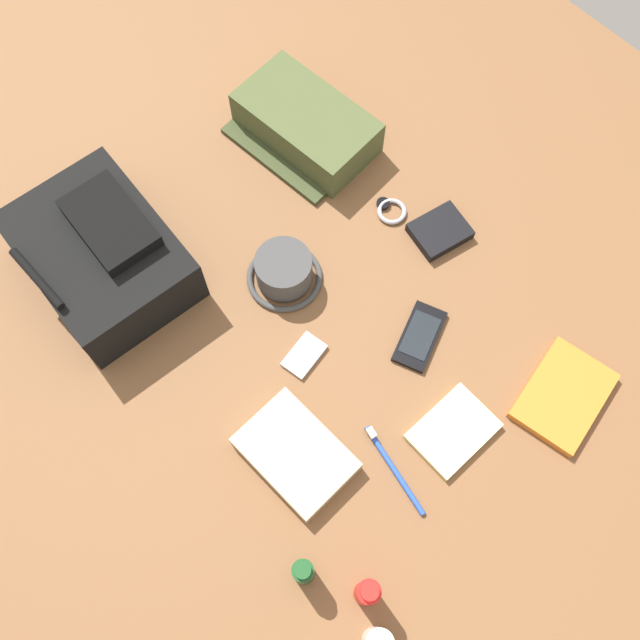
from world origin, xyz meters
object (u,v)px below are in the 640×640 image
Objects in this scene: sunscreen_spray at (367,593)px; wristwatch at (391,210)px; wallet at (440,231)px; toiletry_pouch at (305,125)px; bucket_hat at (284,271)px; shampoo_bottle at (303,572)px; media_player at (304,355)px; backpack at (102,255)px; paperback_novel at (563,396)px; folded_towel at (296,454)px; notepad at (453,431)px; cell_phone at (420,336)px; toothbrush at (391,465)px.

wristwatch is at bearing -48.60° from sunscreen_spray.
toiletry_pouch is at bearing 17.85° from wallet.
shampoo_bottle is (-0.44, 0.35, 0.02)m from bucket_hat.
media_player is 0.38m from wallet.
wallet is (-0.40, -0.54, -0.05)m from backpack.
toiletry_pouch is at bearing -49.82° from bucket_hat.
folded_towel is at bearing 59.30° from paperback_novel.
paperback_novel is 0.22m from notepad.
toiletry_pouch is 0.70m from folded_towel.
wallet is 0.55× the size of folded_towel.
cell_phone is at bearing 135.78° from wallet.
shampoo_bottle reaches higher than wristwatch.
wristwatch is (-0.26, -0.00, -0.04)m from toiletry_pouch.
bucket_hat is 0.83× the size of toothbrush.
backpack is 0.79m from sunscreen_spray.
wristwatch is (0.24, -0.16, -0.00)m from cell_phone.
media_player is at bearing 19.31° from notepad.
media_player is (-0.40, -0.16, -0.06)m from backpack.
toiletry_pouch is 0.90m from shampoo_bottle.
toothbrush reaches higher than media_player.
bucket_hat is at bearing 2.87° from notepad.
bucket_hat is at bearing 130.18° from toiletry_pouch.
wallet is at bearing -12.03° from paperback_novel.
backpack reaches higher than toothbrush.
toothbrush is at bearing 149.42° from toiletry_pouch.
cell_phone is 1.35× the size of wallet.
sunscreen_spray is 0.92× the size of notepad.
toothbrush is at bearing -56.72° from sunscreen_spray.
toothbrush is (0.13, 0.33, -0.00)m from paperback_novel.
media_player is at bearing -47.31° from folded_towel.
wristwatch is at bearing -119.90° from backpack.
shampoo_bottle is at bearing 171.00° from backpack.
folded_towel reaches higher than toothbrush.
paperback_novel is at bearing -158.27° from bucket_hat.
sunscreen_spray is 1.94× the size of wristwatch.
notepad reaches higher than cell_phone.
media_player is at bearing 107.76° from wristwatch.
notepad is (-0.17, 0.09, 0.00)m from cell_phone.
shampoo_bottle is at bearing 141.43° from folded_towel.
sunscreen_spray is 0.72m from wallet.
paperback_novel is at bearing -90.79° from sunscreen_spray.
toothbrush is 0.49m from wallet.
bucket_hat is 0.29m from cell_phone.
sunscreen_spray is at bearing 122.79° from cell_phone.
shampoo_bottle is at bearing 89.88° from notepad.
toiletry_pouch reaches higher than folded_towel.
wristwatch is at bearing -97.95° from bucket_hat.
cell_phone is 0.26m from toothbrush.
folded_towel reaches higher than media_player.
sunscreen_spray is 1.25× the size of wallet.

